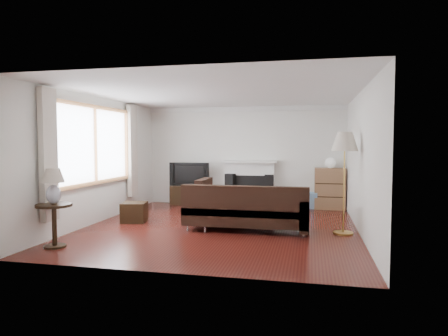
% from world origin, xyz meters
% --- Properties ---
extents(room, '(5.10, 5.60, 2.54)m').
position_xyz_m(room, '(0.00, 0.00, 1.25)').
color(room, '#47150F').
rests_on(room, ground).
extents(window, '(0.12, 2.74, 1.54)m').
position_xyz_m(window, '(-2.45, -0.20, 1.55)').
color(window, '#935F36').
rests_on(window, room).
extents(curtain_near, '(0.10, 0.35, 2.10)m').
position_xyz_m(curtain_near, '(-2.40, -1.72, 1.40)').
color(curtain_near, beige).
rests_on(curtain_near, room).
extents(curtain_far, '(0.10, 0.35, 2.10)m').
position_xyz_m(curtain_far, '(-2.40, 1.32, 1.40)').
color(curtain_far, beige).
rests_on(curtain_far, room).
extents(fireplace, '(1.40, 0.26, 1.15)m').
position_xyz_m(fireplace, '(0.15, 2.64, 0.57)').
color(fireplace, white).
rests_on(fireplace, room).
extents(tv_stand, '(0.99, 0.44, 0.49)m').
position_xyz_m(tv_stand, '(-1.35, 2.50, 0.25)').
color(tv_stand, black).
rests_on(tv_stand, ground).
extents(television, '(1.03, 0.14, 0.60)m').
position_xyz_m(television, '(-1.35, 2.50, 0.79)').
color(television, black).
rests_on(television, tv_stand).
extents(speaker_left, '(0.29, 0.32, 0.82)m').
position_xyz_m(speaker_left, '(-0.31, 2.55, 0.41)').
color(speaker_left, black).
rests_on(speaker_left, ground).
extents(speaker_right, '(0.25, 0.29, 0.81)m').
position_xyz_m(speaker_right, '(0.65, 2.55, 0.40)').
color(speaker_right, black).
rests_on(speaker_right, ground).
extents(bookshelf, '(0.72, 0.34, 0.99)m').
position_xyz_m(bookshelf, '(2.11, 2.53, 0.49)').
color(bookshelf, brown).
rests_on(bookshelf, ground).
extents(globe_lamp, '(0.25, 0.25, 0.25)m').
position_xyz_m(globe_lamp, '(2.11, 2.53, 1.11)').
color(globe_lamp, white).
rests_on(globe_lamp, bookshelf).
extents(sectional_sofa, '(2.43, 1.78, 0.79)m').
position_xyz_m(sectional_sofa, '(0.52, -0.13, 0.39)').
color(sectional_sofa, black).
rests_on(sectional_sofa, ground).
extents(coffee_table, '(1.11, 0.82, 0.39)m').
position_xyz_m(coffee_table, '(0.36, 1.21, 0.19)').
color(coffee_table, '#996849').
rests_on(coffee_table, ground).
extents(footstool, '(0.55, 0.55, 0.39)m').
position_xyz_m(footstool, '(-1.81, 0.11, 0.20)').
color(footstool, black).
rests_on(footstool, ground).
extents(floor_lamp, '(0.47, 0.47, 1.78)m').
position_xyz_m(floor_lamp, '(2.22, -0.11, 0.89)').
color(floor_lamp, '#B2893D').
rests_on(floor_lamp, ground).
extents(side_table, '(0.53, 0.53, 0.67)m').
position_xyz_m(side_table, '(-2.15, -1.97, 0.33)').
color(side_table, black).
rests_on(side_table, ground).
extents(table_lamp, '(0.33, 0.33, 0.53)m').
position_xyz_m(table_lamp, '(-2.15, -1.97, 0.93)').
color(table_lamp, silver).
rests_on(table_lamp, side_table).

